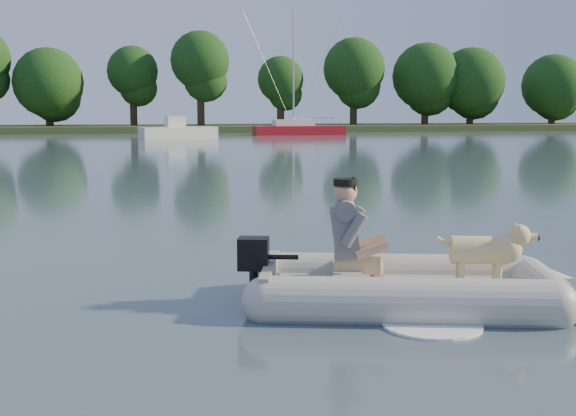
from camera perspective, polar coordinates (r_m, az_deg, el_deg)
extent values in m
plane|color=slate|center=(8.11, 2.59, -7.33)|extent=(160.00, 160.00, 0.00)
cube|color=#47512D|center=(69.64, -10.06, 6.17)|extent=(160.00, 12.00, 0.70)
cylinder|color=#332316|center=(69.38, -18.32, 6.90)|extent=(0.70, 0.70, 2.94)
sphere|color=#21551C|center=(69.41, -18.43, 9.39)|extent=(6.27, 6.27, 6.27)
cylinder|color=#332316|center=(69.54, -12.10, 7.42)|extent=(0.70, 0.70, 3.67)
sphere|color=#21551C|center=(69.63, -12.19, 10.53)|extent=(4.69, 4.69, 4.69)
cylinder|color=#332316|center=(67.97, -6.90, 7.80)|extent=(0.70, 0.70, 4.29)
sphere|color=#21551C|center=(68.11, -6.96, 11.51)|extent=(5.43, 5.43, 5.43)
cylinder|color=#332316|center=(69.28, -0.59, 7.40)|extent=(0.70, 0.70, 3.21)
sphere|color=#21551C|center=(69.34, -0.59, 10.13)|extent=(4.41, 4.41, 4.41)
cylinder|color=#332316|center=(71.66, 5.19, 7.68)|extent=(0.70, 0.70, 3.94)
sphere|color=#21551C|center=(71.76, 5.23, 10.91)|extent=(6.03, 6.03, 6.03)
cylinder|color=#332316|center=(74.44, 10.76, 7.41)|extent=(0.70, 0.70, 3.52)
sphere|color=#21551C|center=(74.51, 10.83, 10.19)|extent=(6.68, 6.68, 6.68)
cylinder|color=#332316|center=(76.17, 14.18, 7.21)|extent=(0.70, 0.70, 3.21)
sphere|color=#21551C|center=(76.22, 14.26, 9.69)|extent=(6.79, 6.79, 6.79)
cylinder|color=#332316|center=(80.23, 20.12, 6.90)|extent=(0.70, 0.70, 2.96)
sphere|color=#21551C|center=(80.26, 20.22, 9.07)|extent=(6.40, 6.40, 6.40)
cube|color=maroon|center=(59.83, 0.87, 6.07)|extent=(7.48, 2.33, 0.93)
cube|color=white|center=(59.71, 0.44, 6.73)|extent=(3.28, 1.72, 0.56)
cylinder|color=#A5A5AA|center=(59.79, 0.44, 10.98)|extent=(0.15, 0.15, 9.32)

